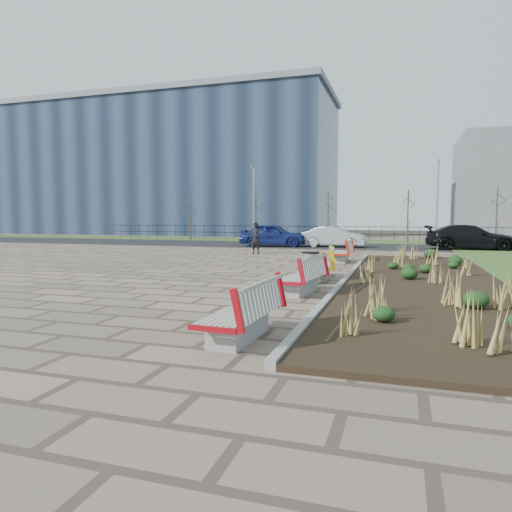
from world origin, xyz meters
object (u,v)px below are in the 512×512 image
(bench_d, at_px, (341,251))
(litter_bin, at_px, (311,268))
(car_silver, at_px, (334,237))
(lamp_east, at_px, (437,203))
(car_blue, at_px, (273,235))
(pedestrian, at_px, (256,238))
(car_black, at_px, (470,237))
(bench_c, at_px, (319,264))
(bench_a, at_px, (239,310))
(lamp_west, at_px, (254,204))
(bench_b, at_px, (300,275))

(bench_d, height_order, litter_bin, bench_d)
(car_silver, relative_size, lamp_east, 0.69)
(litter_bin, bearing_deg, car_blue, 109.24)
(pedestrian, xyz_separation_m, car_silver, (3.35, 6.67, -0.17))
(car_silver, relative_size, car_black, 0.79)
(bench_c, relative_size, car_blue, 0.46)
(car_blue, bearing_deg, bench_d, -154.20)
(car_blue, relative_size, car_silver, 1.10)
(bench_c, xyz_separation_m, car_black, (6.61, 15.71, 0.28))
(litter_bin, height_order, lamp_east, lamp_east)
(bench_a, height_order, car_black, car_black)
(bench_c, bearing_deg, pedestrian, 111.77)
(pedestrian, bearing_deg, bench_a, -65.77)
(bench_d, relative_size, lamp_east, 0.35)
(pedestrian, distance_m, lamp_west, 12.77)
(bench_d, height_order, lamp_west, lamp_west)
(bench_c, xyz_separation_m, litter_bin, (-0.05, -1.26, -0.02))
(bench_a, xyz_separation_m, lamp_west, (-9.00, 28.66, 2.54))
(bench_d, relative_size, car_black, 0.40)
(bench_d, relative_size, lamp_west, 0.35)
(car_black, distance_m, lamp_east, 5.80)
(bench_a, relative_size, bench_c, 1.00)
(lamp_east, bearing_deg, lamp_west, 180.00)
(car_black, xyz_separation_m, lamp_east, (-1.61, 5.10, 2.26))
(bench_a, relative_size, car_black, 0.40)
(bench_a, distance_m, lamp_west, 30.14)
(bench_c, bearing_deg, car_blue, 103.10)
(bench_d, relative_size, car_silver, 0.51)
(car_blue, xyz_separation_m, lamp_west, (-3.27, 5.78, 2.24))
(bench_c, distance_m, litter_bin, 1.26)
(bench_b, bearing_deg, bench_a, -82.56)
(litter_bin, relative_size, lamp_east, 0.16)
(bench_d, bearing_deg, lamp_west, 120.92)
(litter_bin, bearing_deg, pedestrian, 116.17)
(bench_b, height_order, car_silver, car_silver)
(bench_b, height_order, lamp_east, lamp_east)
(bench_a, height_order, pedestrian, pedestrian)
(car_blue, relative_size, lamp_east, 0.76)
(car_silver, height_order, lamp_east, lamp_east)
(pedestrian, xyz_separation_m, car_black, (11.63, 6.85, -0.09))
(bench_b, distance_m, bench_c, 3.08)
(bench_c, relative_size, car_silver, 0.51)
(bench_c, relative_size, litter_bin, 2.18)
(litter_bin, xyz_separation_m, car_blue, (-5.68, 16.28, 0.31))
(litter_bin, distance_m, lamp_west, 23.94)
(bench_d, height_order, pedestrian, pedestrian)
(lamp_east, bearing_deg, car_silver, -141.65)
(bench_b, bearing_deg, car_blue, 115.02)
(lamp_west, bearing_deg, bench_d, -59.28)
(pedestrian, bearing_deg, bench_c, -52.93)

